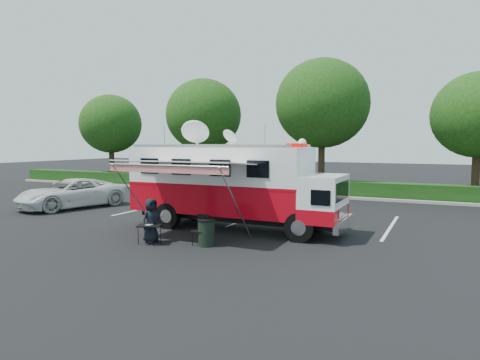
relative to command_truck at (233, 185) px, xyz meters
The scene contains 10 objects.
ground_plane 1.76m from the command_truck, ahead, with size 120.00×120.00×0.00m, color black.
back_border 13.36m from the command_truck, 84.61° to the left, with size 60.00×6.14×8.87m.
stall_lines 3.50m from the command_truck, 98.07° to the left, with size 24.12×5.50×0.01m.
command_truck is the anchor object (origin of this frame).
awning 2.71m from the command_truck, 107.39° to the right, with size 4.67×2.43×2.82m.
white_suv 10.30m from the command_truck, behind, with size 2.50×5.42×1.51m, color silver.
person 3.96m from the command_truck, 114.78° to the right, with size 0.74×0.48×1.51m, color black.
folding_table 3.91m from the command_truck, 111.73° to the right, with size 0.92×0.79×0.65m.
folding_chair 3.00m from the command_truck, 85.20° to the right, with size 0.52×0.55×1.00m.
trash_bin 3.18m from the command_truck, 80.92° to the right, with size 0.59×0.59×0.89m.
Camera 1 is at (7.35, -14.86, 3.39)m, focal length 32.00 mm.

